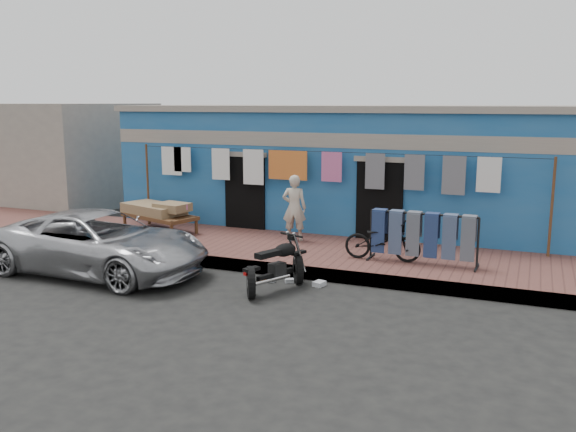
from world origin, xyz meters
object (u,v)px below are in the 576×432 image
(car, at_px, (99,242))
(charpoy, at_px, (160,217))
(seated_person, at_px, (294,208))
(motorcycle, at_px, (275,264))
(jeans_rack, at_px, (423,237))
(bicycle, at_px, (383,236))

(car, xyz_separation_m, charpoy, (-0.57, 2.99, -0.05))
(seated_person, xyz_separation_m, motorcycle, (0.83, -3.03, -0.52))
(charpoy, bearing_deg, jeans_rack, -5.47)
(car, distance_m, seated_person, 4.45)
(motorcycle, bearing_deg, jeans_rack, 63.22)
(jeans_rack, bearing_deg, bicycle, -175.33)
(charpoy, distance_m, jeans_rack, 6.70)
(seated_person, bearing_deg, jeans_rack, 152.74)
(car, xyz_separation_m, bicycle, (5.30, 2.29, 0.09))
(car, xyz_separation_m, seated_person, (2.95, 3.31, 0.37))
(car, height_order, jeans_rack, jeans_rack)
(car, relative_size, motorcycle, 2.82)
(seated_person, relative_size, jeans_rack, 0.69)
(motorcycle, xyz_separation_m, charpoy, (-4.35, 2.71, 0.11))
(car, height_order, seated_person, seated_person)
(charpoy, bearing_deg, bicycle, -6.84)
(seated_person, relative_size, bicycle, 1.01)
(bicycle, bearing_deg, car, 109.70)
(bicycle, distance_m, jeans_rack, 0.80)
(bicycle, relative_size, motorcycle, 0.93)
(seated_person, relative_size, charpoy, 0.66)
(charpoy, bearing_deg, seated_person, 5.13)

